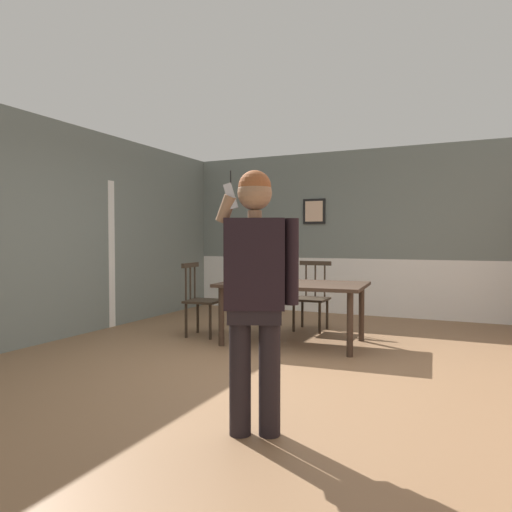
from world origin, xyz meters
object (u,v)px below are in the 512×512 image
chair_near_window (201,300)px  chair_by_doorway (312,297)px  person_figure (256,284)px  dining_table (293,289)px

chair_near_window → chair_by_doorway: size_ratio=1.00×
person_figure → chair_near_window: bearing=-74.9°
dining_table → person_figure: (0.72, -2.64, 0.32)m
chair_by_doorway → person_figure: person_figure is taller
chair_near_window → chair_by_doorway: (1.18, 1.00, -0.01)m
chair_near_window → person_figure: 3.26m
chair_near_window → person_figure: size_ratio=0.56×
dining_table → person_figure: person_figure is taller
chair_near_window → person_figure: person_figure is taller
chair_near_window → person_figure: bearing=31.9°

